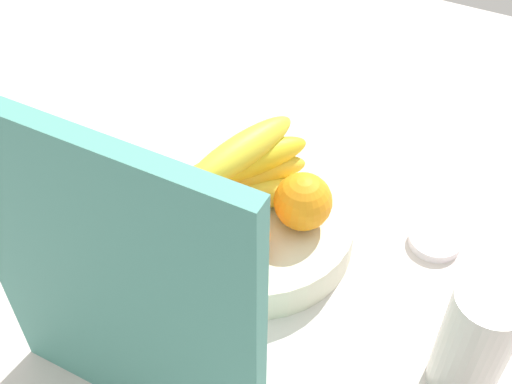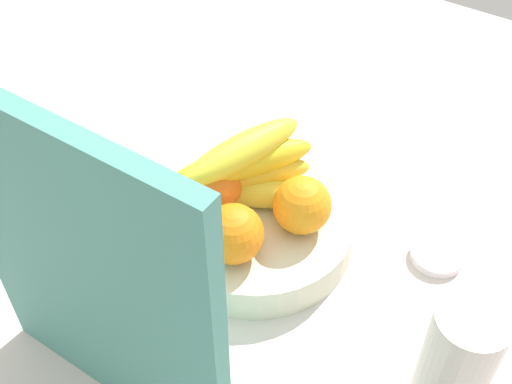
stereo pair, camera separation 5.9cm
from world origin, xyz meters
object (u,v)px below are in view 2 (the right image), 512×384
object	(u,v)px
fruit_bowl	(256,228)
orange_center	(266,165)
thermos_tumbler	(457,362)
jar_lid	(437,255)
orange_front_right	(302,205)
banana_bunch	(245,171)
orange_front_left	(233,234)
orange_back_left	(214,185)
cutting_board	(91,283)

from	to	relation	value
fruit_bowl	orange_center	distance (cm)	8.03
thermos_tumbler	jar_lid	world-z (taller)	thermos_tumbler
orange_front_right	banana_bunch	world-z (taller)	banana_bunch
fruit_bowl	banana_bunch	size ratio (longest dim) A/B	1.36
orange_front_right	orange_center	bearing A→B (deg)	-25.40
thermos_tumbler	orange_front_left	bearing A→B (deg)	-1.84
orange_center	banana_bunch	size ratio (longest dim) A/B	0.39
orange_center	orange_back_left	distance (cm)	7.41
orange_front_right	orange_center	distance (cm)	8.09
orange_front_left	orange_center	world-z (taller)	same
cutting_board	jar_lid	distance (cm)	44.30
cutting_board	banana_bunch	bearing A→B (deg)	-85.61
orange_front_left	thermos_tumbler	size ratio (longest dim) A/B	0.48
orange_center	cutting_board	xyz separation A→B (cm)	(-1.42, 30.19, 9.78)
orange_back_left	orange_front_right	bearing A→B (deg)	-163.55
orange_front_right	orange_back_left	distance (cm)	11.10
banana_bunch	jar_lid	distance (cm)	26.11
orange_front_left	orange_back_left	world-z (taller)	same
fruit_bowl	orange_back_left	size ratio (longest dim) A/B	3.48
fruit_bowl	orange_front_left	distance (cm)	8.90
orange_front_right	banana_bunch	distance (cm)	8.02
fruit_bowl	thermos_tumbler	world-z (taller)	thermos_tumbler
banana_bunch	orange_back_left	bearing A→B (deg)	43.32
orange_front_left	orange_front_right	distance (cm)	9.23
orange_front_right	cutting_board	world-z (taller)	cutting_board
orange_center	jar_lid	size ratio (longest dim) A/B	1.07
orange_front_right	jar_lid	distance (cm)	18.70
cutting_board	jar_lid	world-z (taller)	cutting_board
thermos_tumbler	jar_lid	distance (cm)	20.29
fruit_bowl	thermos_tumbler	bearing A→B (deg)	165.28
fruit_bowl	orange_back_left	xyz separation A→B (cm)	(5.21, 1.45, 5.86)
banana_bunch	orange_center	bearing A→B (deg)	-97.09
orange_front_right	banana_bunch	xyz separation A→B (cm)	(7.80, 0.46, 1.80)
cutting_board	thermos_tumbler	xyz separation A→B (cm)	(-28.74, -17.60, -10.69)
orange_front_right	thermos_tumbler	bearing A→B (deg)	158.23
fruit_bowl	banana_bunch	distance (cm)	8.11
cutting_board	thermos_tumbler	world-z (taller)	cutting_board
orange_front_right	cutting_board	distance (cm)	29.06
orange_front_right	banana_bunch	size ratio (longest dim) A/B	0.39
banana_bunch	jar_lid	xyz separation A→B (cm)	(-22.72, -8.75, -9.43)
orange_front_right	cutting_board	size ratio (longest dim) A/B	0.19
fruit_bowl	orange_center	bearing A→B (deg)	-70.10
orange_front_right	jar_lid	xyz separation A→B (cm)	(-14.92, -8.30, -7.63)
orange_back_left	cutting_board	bearing A→B (deg)	101.42
orange_front_left	jar_lid	bearing A→B (deg)	-138.99
orange_front_left	thermos_tumbler	bearing A→B (deg)	178.16
orange_center	jar_lid	distance (cm)	23.99
orange_front_left	orange_center	bearing A→B (deg)	-74.82
orange_back_left	banana_bunch	bearing A→B (deg)	-136.68
banana_bunch	cutting_board	size ratio (longest dim) A/B	0.50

